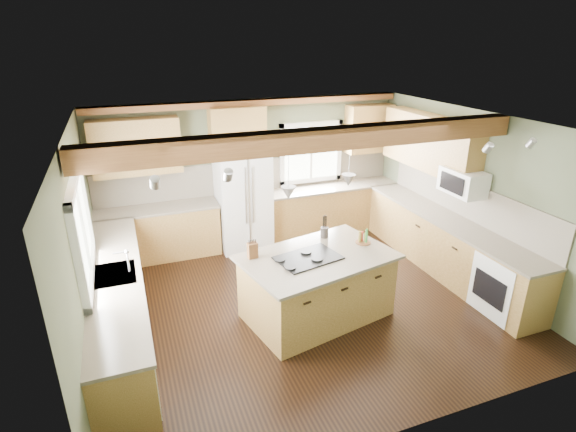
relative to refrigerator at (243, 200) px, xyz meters
name	(u,v)px	position (x,y,z in m)	size (l,w,h in m)	color
floor	(304,300)	(0.30, -2.12, -0.90)	(5.60, 5.60, 0.00)	black
ceiling	(307,123)	(0.30, -2.12, 1.70)	(5.60, 5.60, 0.00)	silver
wall_back	(253,171)	(0.30, 0.38, 0.40)	(5.60, 5.60, 0.00)	#4A523A
wall_left	(82,251)	(-2.50, -2.12, 0.40)	(5.00, 5.00, 0.00)	#4A523A
wall_right	(470,195)	(3.10, -2.12, 0.40)	(5.00, 5.00, 0.00)	#4A523A
ceiling_beam	(319,139)	(0.30, -2.51, 1.57)	(5.55, 0.26, 0.26)	brown
soffit_trim	(252,103)	(0.30, 0.28, 1.64)	(5.55, 0.20, 0.10)	brown
backsplash_back	(253,176)	(0.30, 0.36, 0.31)	(5.58, 0.03, 0.58)	brown
backsplash_right	(466,199)	(3.08, -2.07, 0.31)	(0.03, 3.70, 0.58)	brown
base_cab_back_left	(160,234)	(-1.49, 0.08, -0.46)	(2.02, 0.60, 0.88)	brown
counter_back_left	(157,209)	(-1.49, 0.08, 0.00)	(2.06, 0.64, 0.04)	brown
base_cab_back_right	(331,209)	(1.79, 0.08, -0.46)	(2.62, 0.60, 0.88)	brown
counter_back_right	(332,187)	(1.79, 0.08, 0.00)	(2.66, 0.64, 0.04)	brown
base_cab_left	(120,307)	(-2.20, -2.07, -0.46)	(0.60, 3.70, 0.88)	brown
counter_left	(114,275)	(-2.20, -2.07, 0.00)	(0.64, 3.74, 0.04)	brown
base_cab_right	(445,246)	(2.80, -2.07, -0.46)	(0.60, 3.70, 0.88)	brown
counter_right	(449,220)	(2.80, -2.07, 0.00)	(0.64, 3.74, 0.04)	brown
upper_cab_back_left	(136,147)	(-1.69, 0.21, 1.05)	(1.40, 0.35, 0.90)	brown
upper_cab_over_fridge	(237,127)	(0.00, 0.21, 1.25)	(0.96, 0.35, 0.70)	brown
upper_cab_right	(429,143)	(2.92, -1.22, 1.05)	(0.35, 2.20, 0.90)	brown
upper_cab_back_corner	(369,129)	(2.60, 0.21, 1.05)	(0.90, 0.35, 0.90)	brown
window_left	(80,230)	(-2.48, -2.07, 0.65)	(0.04, 1.60, 1.05)	white
window_back	(311,152)	(1.45, 0.36, 0.65)	(1.10, 0.04, 1.00)	white
sink	(114,275)	(-2.20, -2.07, 0.01)	(0.50, 0.65, 0.03)	#262628
faucet	(128,262)	(-2.02, -2.07, 0.15)	(0.02, 0.02, 0.28)	#B2B2B7
dishwasher	(125,376)	(-2.19, -3.37, -0.47)	(0.60, 0.60, 0.84)	white
oven	(506,285)	(2.79, -3.37, -0.47)	(0.60, 0.72, 0.84)	white
microwave	(463,182)	(2.88, -2.17, 0.65)	(0.40, 0.70, 0.38)	white
pendant_left	(288,193)	(-0.13, -2.60, 0.98)	(0.18, 0.18, 0.16)	#B2B2B7
pendant_right	(348,180)	(0.78, -2.41, 0.98)	(0.18, 0.18, 0.16)	#B2B2B7
refrigerator	(243,200)	(0.00, 0.00, 0.00)	(0.90, 0.74, 1.80)	white
island	(317,287)	(0.32, -2.51, -0.46)	(1.85, 1.13, 0.88)	brown
island_top	(318,257)	(0.32, -2.51, 0.00)	(1.97, 1.25, 0.04)	brown
cooktop	(308,258)	(0.17, -2.54, 0.03)	(0.80, 0.53, 0.02)	black
knife_block	(253,250)	(-0.50, -2.26, 0.13)	(0.13, 0.09, 0.21)	brown
utensil_crock	(324,232)	(0.65, -2.01, 0.10)	(0.11, 0.11, 0.15)	#38322D
bottle_tray	(364,236)	(1.08, -2.37, 0.12)	(0.21, 0.21, 0.20)	brown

